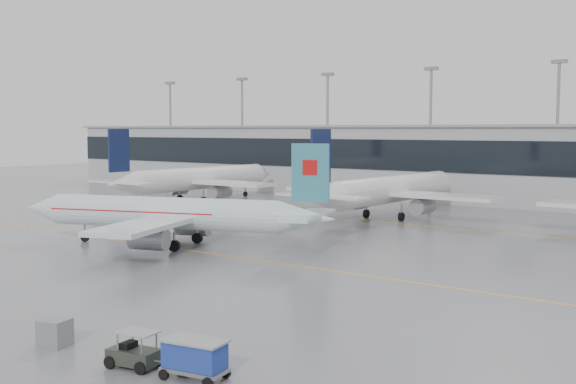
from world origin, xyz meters
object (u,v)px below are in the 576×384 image
Objects in this scene: baggage_tug at (134,355)px; air_canada_jet at (175,214)px; baggage_cart at (195,356)px; gse_unit at (55,333)px.

air_canada_jet is at bearing 122.72° from baggage_tug.
gse_unit is (-9.67, -0.89, -0.37)m from baggage_cart.
baggage_tug is (25.07, -26.86, -2.61)m from air_canada_jet.
air_canada_jet is 22.33× the size of gse_unit.
gse_unit is at bearing 172.01° from baggage_tug.
gse_unit is (18.95, -27.10, -2.52)m from air_canada_jet.
baggage_tug reaches higher than gse_unit.
air_canada_jet is at bearing 110.35° from gse_unit.
gse_unit is at bearing 105.48° from air_canada_jet.
baggage_cart reaches higher than gse_unit.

